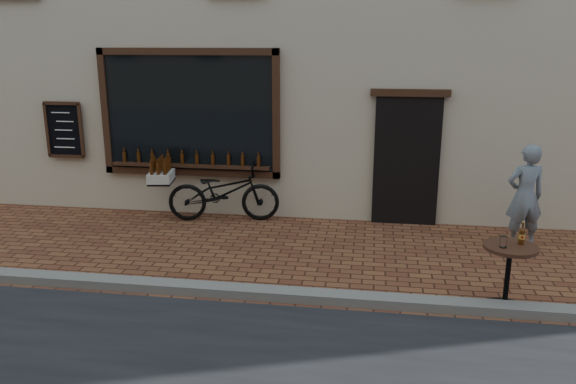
# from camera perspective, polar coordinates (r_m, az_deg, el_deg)

# --- Properties ---
(ground) EXTENTS (90.00, 90.00, 0.00)m
(ground) POSITION_cam_1_polar(r_m,az_deg,el_deg) (6.95, -3.23, -11.32)
(ground) COLOR brown
(ground) RESTS_ON ground
(kerb) EXTENTS (90.00, 0.25, 0.12)m
(kerb) POSITION_cam_1_polar(r_m,az_deg,el_deg) (7.10, -2.90, -10.18)
(kerb) COLOR slate
(kerb) RESTS_ON ground
(cargo_bicycle) EXTENTS (2.32, 0.98, 1.10)m
(cargo_bicycle) POSITION_cam_1_polar(r_m,az_deg,el_deg) (9.93, -6.78, 0.04)
(cargo_bicycle) COLOR black
(cargo_bicycle) RESTS_ON ground
(bistro_table) EXTENTS (0.62, 0.62, 1.07)m
(bistro_table) POSITION_cam_1_polar(r_m,az_deg,el_deg) (7.11, 21.54, -6.80)
(bistro_table) COLOR black
(bistro_table) RESTS_ON ground
(pedestrian) EXTENTS (0.66, 0.51, 1.61)m
(pedestrian) POSITION_cam_1_polar(r_m,az_deg,el_deg) (9.25, 22.93, -0.41)
(pedestrian) COLOR slate
(pedestrian) RESTS_ON ground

